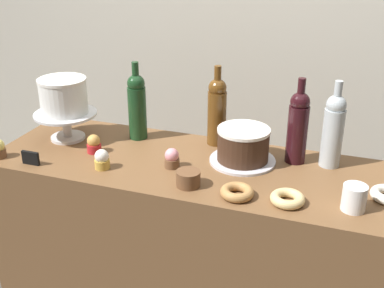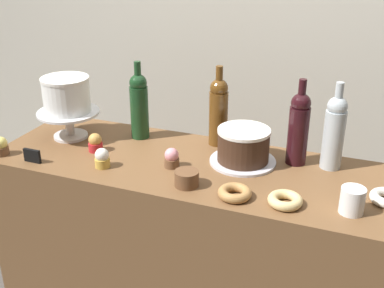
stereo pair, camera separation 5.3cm
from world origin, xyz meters
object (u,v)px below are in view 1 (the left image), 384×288
at_px(wine_bottle_clear, 333,129).
at_px(donut_glazed, 287,199).
at_px(cupcake_vanilla, 102,160).
at_px(cookie_stack, 188,178).
at_px(wine_bottle_green, 137,105).
at_px(wine_bottle_dark_red, 298,126).
at_px(coffee_cup_ceramic, 354,198).
at_px(cupcake_caramel, 94,144).
at_px(wine_bottle_amber, 217,110).
at_px(cake_stand_pedestal, 66,121).
at_px(cupcake_strawberry, 172,158).
at_px(donut_maple, 237,192).
at_px(white_layer_cake, 63,96).
at_px(price_sign_chalkboard, 31,158).
at_px(chocolate_round_cake, 243,144).

bearing_deg(wine_bottle_clear, donut_glazed, -107.43).
height_order(cupcake_vanilla, cookie_stack, cupcake_vanilla).
distance_m(wine_bottle_green, wine_bottle_dark_red, 0.66).
bearing_deg(coffee_cup_ceramic, wine_bottle_green, 161.35).
bearing_deg(wine_bottle_green, cupcake_vanilla, -90.72).
relative_size(wine_bottle_dark_red, cupcake_caramel, 4.38).
xyz_separation_m(wine_bottle_amber, donut_glazed, (0.35, -0.38, -0.13)).
relative_size(cake_stand_pedestal, cupcake_strawberry, 3.46).
xyz_separation_m(wine_bottle_amber, donut_maple, (0.19, -0.39, -0.13)).
bearing_deg(wine_bottle_dark_red, white_layer_cake, -173.90).
relative_size(cake_stand_pedestal, wine_bottle_clear, 0.79).
bearing_deg(cake_stand_pedestal, cupcake_strawberry, -11.18).
height_order(white_layer_cake, cupcake_strawberry, white_layer_cake).
bearing_deg(price_sign_chalkboard, cookie_stack, 3.91).
height_order(chocolate_round_cake, cupcake_vanilla, chocolate_round_cake).
relative_size(white_layer_cake, cookie_stack, 2.31).
relative_size(cookie_stack, coffee_cup_ceramic, 0.99).
distance_m(white_layer_cake, cupcake_caramel, 0.25).
xyz_separation_m(cake_stand_pedestal, wine_bottle_dark_red, (0.93, 0.10, 0.06)).
bearing_deg(cupcake_vanilla, wine_bottle_amber, 47.04).
bearing_deg(wine_bottle_dark_red, cupcake_vanilla, -155.98).
bearing_deg(cupcake_caramel, chocolate_round_cake, 11.01).
distance_m(wine_bottle_dark_red, cookie_stack, 0.46).
distance_m(wine_bottle_amber, donut_glazed, 0.53).
bearing_deg(wine_bottle_dark_red, wine_bottle_clear, 4.29).
bearing_deg(wine_bottle_amber, chocolate_round_cake, -42.63).
relative_size(cupcake_vanilla, cupcake_caramel, 1.00).
height_order(chocolate_round_cake, cookie_stack, chocolate_round_cake).
height_order(wine_bottle_green, cupcake_strawberry, wine_bottle_green).
bearing_deg(cupcake_strawberry, price_sign_chalkboard, -162.96).
xyz_separation_m(cake_stand_pedestal, cupcake_caramel, (0.17, -0.08, -0.05)).
height_order(white_layer_cake, wine_bottle_dark_red, wine_bottle_dark_red).
relative_size(chocolate_round_cake, price_sign_chalkboard, 2.80).
bearing_deg(cupcake_strawberry, coffee_cup_ceramic, -7.75).
bearing_deg(wine_bottle_clear, wine_bottle_dark_red, -175.71).
xyz_separation_m(wine_bottle_amber, cupcake_vanilla, (-0.33, -0.35, -0.11)).
distance_m(chocolate_round_cake, wine_bottle_clear, 0.33).
bearing_deg(cupcake_vanilla, cookie_stack, -3.21).
bearing_deg(wine_bottle_amber, wine_bottle_dark_red, -10.57).
bearing_deg(wine_bottle_green, price_sign_chalkboard, -126.66).
bearing_deg(wine_bottle_dark_red, chocolate_round_cake, -159.24).
height_order(wine_bottle_dark_red, donut_glazed, wine_bottle_dark_red).
relative_size(cupcake_strawberry, cupcake_vanilla, 1.00).
xyz_separation_m(white_layer_cake, donut_glazed, (0.95, -0.22, -0.17)).
height_order(wine_bottle_dark_red, cupcake_strawberry, wine_bottle_dark_red).
relative_size(cupcake_caramel, coffee_cup_ceramic, 0.87).
xyz_separation_m(wine_bottle_amber, cupcake_caramel, (-0.43, -0.24, -0.11)).
relative_size(wine_bottle_green, donut_glazed, 2.91).
bearing_deg(wine_bottle_amber, white_layer_cake, -165.04).
xyz_separation_m(cake_stand_pedestal, wine_bottle_clear, (1.05, 0.11, 0.06)).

